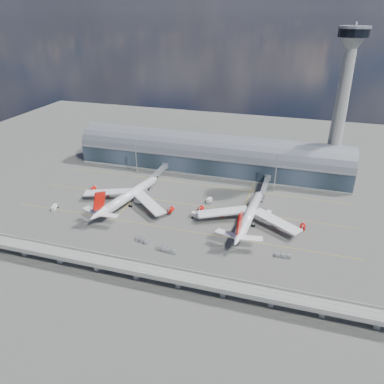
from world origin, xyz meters
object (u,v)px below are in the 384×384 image
(service_truck_3, at_px, (268,215))
(cargo_train_1, at_px, (167,250))
(control_tower, at_px, (341,108))
(service_truck_1, at_px, (196,215))
(service_truck_2, at_px, (141,201))
(airliner_right, at_px, (249,216))
(service_truck_4, at_px, (209,200))
(airliner_left, at_px, (127,196))
(cargo_train_0, at_px, (142,240))
(floodlight_mast_right, at_px, (276,172))
(floodlight_mast_left, at_px, (136,156))
(cargo_train_2, at_px, (283,256))
(service_truck_0, at_px, (54,207))
(service_truck_5, at_px, (145,189))

(service_truck_3, xyz_separation_m, cargo_train_1, (-44.66, -49.89, -0.66))
(control_tower, xyz_separation_m, service_truck_1, (-74.65, -77.60, -49.97))
(service_truck_2, xyz_separation_m, cargo_train_1, (33.55, -44.04, -0.72))
(control_tower, distance_m, airliner_right, 99.10)
(control_tower, height_order, service_truck_4, control_tower)
(service_truck_4, bearing_deg, airliner_left, -149.30)
(cargo_train_1, bearing_deg, control_tower, -42.57)
(cargo_train_0, bearing_deg, service_truck_1, -49.30)
(floodlight_mast_right, distance_m, service_truck_4, 48.57)
(airliner_right, height_order, service_truck_3, airliner_right)
(cargo_train_1, bearing_deg, airliner_right, -49.85)
(airliner_right, relative_size, service_truck_4, 13.21)
(service_truck_1, distance_m, service_truck_4, 21.21)
(floodlight_mast_right, xyz_separation_m, airliner_right, (-9.31, -47.57, -8.31))
(floodlight_mast_left, height_order, cargo_train_2, floodlight_mast_left)
(service_truck_3, xyz_separation_m, service_truck_4, (-37.70, 8.05, -0.26))
(floodlight_mast_left, distance_m, service_truck_1, 79.03)
(service_truck_2, bearing_deg, floodlight_mast_right, -68.51)
(service_truck_0, height_order, service_truck_1, service_truck_1)
(service_truck_1, xyz_separation_m, cargo_train_1, (-4.67, -36.85, -0.72))
(service_truck_0, bearing_deg, service_truck_2, 8.33)
(floodlight_mast_right, height_order, cargo_train_0, floodlight_mast_right)
(airliner_left, relative_size, service_truck_2, 7.25)
(airliner_right, distance_m, service_truck_3, 15.10)
(airliner_left, bearing_deg, control_tower, 43.36)
(service_truck_4, relative_size, cargo_train_0, 0.59)
(floodlight_mast_right, bearing_deg, floodlight_mast_left, 180.00)
(airliner_right, distance_m, service_truck_1, 30.63)
(service_truck_0, bearing_deg, control_tower, 12.84)
(floodlight_mast_right, distance_m, cargo_train_2, 76.29)
(service_truck_0, height_order, service_truck_4, service_truck_4)
(service_truck_3, distance_m, service_truck_5, 83.56)
(service_truck_1, relative_size, cargo_train_1, 0.56)
(floodlight_mast_right, xyz_separation_m, service_truck_1, (-39.65, -49.60, -11.96))
(floodlight_mast_right, height_order, airliner_right, floodlight_mast_right)
(floodlight_mast_left, xyz_separation_m, service_truck_4, (62.64, -28.51, -12.29))
(service_truck_4, xyz_separation_m, service_truck_5, (-45.14, 2.84, 0.15))
(control_tower, distance_m, floodlight_mast_right, 58.76)
(floodlight_mast_left, height_order, service_truck_1, floodlight_mast_left)
(airliner_left, height_order, cargo_train_0, airliner_left)
(service_truck_2, bearing_deg, cargo_train_2, -116.57)
(floodlight_mast_right, bearing_deg, airliner_right, -101.07)
(airliner_right, relative_size, service_truck_2, 7.10)
(cargo_train_0, bearing_deg, floodlight_mast_right, -53.91)
(floodlight_mast_right, distance_m, service_truck_0, 141.65)
(airliner_left, height_order, cargo_train_2, airliner_left)
(service_truck_0, xyz_separation_m, service_truck_3, (125.51, 28.58, 0.32))
(service_truck_3, distance_m, cargo_train_0, 75.22)
(airliner_right, height_order, service_truck_0, airliner_right)
(service_truck_2, bearing_deg, airliner_left, 114.21)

